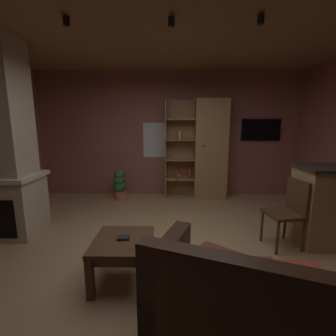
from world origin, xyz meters
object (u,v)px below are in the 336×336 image
at_px(bookshelf_cabinet, 207,150).
at_px(potted_floor_plant, 120,184).
at_px(coffee_table, 123,247).
at_px(dining_chair, 289,209).
at_px(wall_mounted_tv, 261,130).
at_px(stone_fireplace, 2,151).
at_px(leather_couch, 255,306).
at_px(table_book_0, 123,238).

xyz_separation_m(bookshelf_cabinet, potted_floor_plant, (-1.89, -0.19, -0.73)).
height_order(coffee_table, dining_chair, dining_chair).
height_order(bookshelf_cabinet, wall_mounted_tv, bookshelf_cabinet).
distance_m(stone_fireplace, potted_floor_plant, 2.31).
bearing_deg(wall_mounted_tv, dining_chair, -100.13).
xyz_separation_m(coffee_table, wall_mounted_tv, (2.50, 3.15, 1.12)).
bearing_deg(wall_mounted_tv, stone_fireplace, -154.98).
xyz_separation_m(coffee_table, dining_chair, (2.07, 0.76, 0.15)).
xyz_separation_m(leather_couch, table_book_0, (-1.12, 0.72, 0.18)).
xyz_separation_m(dining_chair, potted_floor_plant, (-2.69, 1.99, -0.20)).
relative_size(leather_couch, coffee_table, 2.74).
bearing_deg(table_book_0, stone_fireplace, 150.89).
distance_m(stone_fireplace, dining_chair, 4.07).
bearing_deg(coffee_table, leather_couch, -32.06).
relative_size(coffee_table, potted_floor_plant, 0.96).
bearing_deg(wall_mounted_tv, coffee_table, -128.40).
relative_size(table_book_0, potted_floor_plant, 0.19).
bearing_deg(coffee_table, table_book_0, 40.08).
xyz_separation_m(stone_fireplace, coffee_table, (1.93, -1.08, -0.88)).
bearing_deg(potted_floor_plant, table_book_0, -77.13).
height_order(bookshelf_cabinet, table_book_0, bookshelf_cabinet).
distance_m(dining_chair, potted_floor_plant, 3.35).
relative_size(stone_fireplace, dining_chair, 3.02).
distance_m(stone_fireplace, wall_mounted_tv, 4.89).
relative_size(leather_couch, table_book_0, 14.12).
relative_size(bookshelf_cabinet, wall_mounted_tv, 2.51).
distance_m(table_book_0, potted_floor_plant, 2.81).
distance_m(stone_fireplace, coffee_table, 2.38).
relative_size(coffee_table, table_book_0, 5.15).
xyz_separation_m(table_book_0, dining_chair, (2.06, 0.75, 0.05)).
xyz_separation_m(table_book_0, wall_mounted_tv, (2.49, 3.14, 1.02)).
bearing_deg(wall_mounted_tv, potted_floor_plant, -172.63).
relative_size(leather_couch, dining_chair, 1.94).
relative_size(stone_fireplace, leather_couch, 1.55).
bearing_deg(leather_couch, stone_fireplace, 149.62).
bearing_deg(stone_fireplace, leather_couch, -30.38).
bearing_deg(leather_couch, wall_mounted_tv, 70.53).
relative_size(bookshelf_cabinet, dining_chair, 2.34).
relative_size(bookshelf_cabinet, potted_floor_plant, 3.18).
bearing_deg(potted_floor_plant, coffee_table, -77.32).
xyz_separation_m(leather_couch, coffee_table, (-1.13, 0.71, 0.07)).
distance_m(leather_couch, coffee_table, 1.34).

